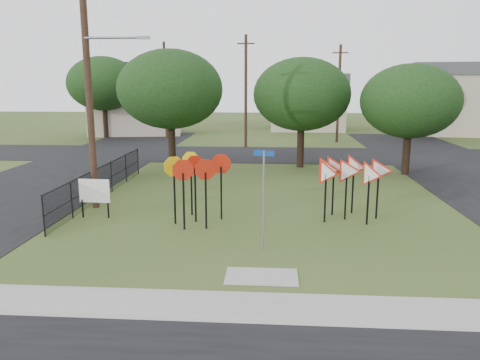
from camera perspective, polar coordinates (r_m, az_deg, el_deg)
name	(u,v)px	position (r m, az deg, el deg)	size (l,w,h in m)	color
ground	(263,247)	(15.41, 2.87, -8.18)	(140.00, 140.00, 0.00)	#34491B
sidewalk	(260,307)	(11.55, 2.40, -15.25)	(30.00, 1.60, 0.02)	gray
planting_strip	(258,334)	(10.50, 2.20, -18.24)	(30.00, 0.80, 0.02)	#34491B
street_left	(50,179)	(27.88, -22.12, 0.06)	(8.00, 50.00, 0.02)	black
street_far	(269,155)	(34.88, 3.59, 3.11)	(60.00, 8.00, 0.02)	black
curb_pad	(262,277)	(13.18, 2.64, -11.70)	(2.00, 1.20, 0.02)	gray
street_name_sign	(264,194)	(14.77, 2.89, -1.68)	(0.65, 0.18, 3.20)	gray
stop_sign_cluster	(195,173)	(17.60, -5.49, 0.80)	(2.44, 2.13, 2.60)	black
yield_sign_cluster	(348,173)	(18.57, 13.00, 0.79)	(3.07, 2.30, 2.47)	black
info_board	(94,192)	(19.25, -17.33, -1.44)	(1.25, 0.10, 1.56)	black
utility_pole_main	(90,84)	(20.41, -17.84, 11.11)	(3.55, 0.33, 10.00)	#412A1E
far_pole_a	(246,91)	(38.56, 0.71, 10.81)	(1.40, 0.24, 9.00)	#412A1E
far_pole_b	(339,93)	(42.88, 11.94, 10.33)	(1.40, 0.24, 8.50)	#412A1E
far_pole_c	(165,90)	(45.66, -9.10, 10.82)	(1.40, 0.24, 9.00)	#412A1E
fence_run	(103,181)	(22.62, -16.37, -0.10)	(0.05, 11.55, 1.50)	black
house_left	(136,98)	(50.56, -12.51, 9.70)	(10.58, 8.88, 7.20)	#C1B29B
house_mid	(306,101)	(54.65, 8.09, 9.46)	(8.40, 8.40, 6.20)	#C1B29B
house_right	(445,98)	(53.53, 23.72, 9.09)	(8.30, 8.30, 7.20)	#C1B29B
tree_near_left	(170,89)	(29.17, -8.49, 10.87)	(6.40, 6.40, 7.27)	black
tree_near_mid	(302,94)	(29.54, 7.55, 10.30)	(6.00, 6.00, 6.80)	black
tree_near_right	(410,101)	(28.57, 20.03, 9.02)	(5.60, 5.60, 6.33)	black
tree_far_left	(103,84)	(47.36, -16.34, 11.22)	(6.80, 6.80, 7.73)	black
tree_far_right	(418,90)	(48.48, 20.86, 10.19)	(6.00, 6.00, 6.80)	black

